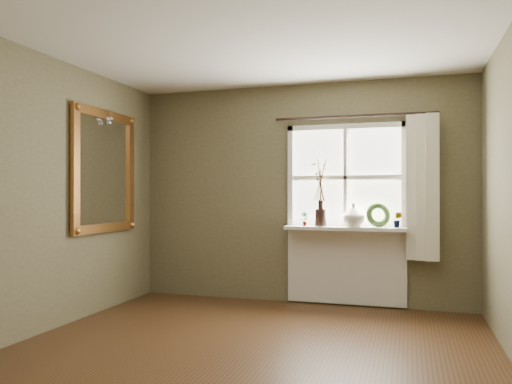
{
  "coord_description": "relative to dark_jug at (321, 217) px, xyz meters",
  "views": [
    {
      "loc": [
        1.25,
        -3.59,
        1.29
      ],
      "look_at": [
        -0.33,
        1.55,
        1.31
      ],
      "focal_mm": 35.0,
      "sensor_mm": 36.0,
      "label": 1
    }
  ],
  "objects": [
    {
      "name": "curtain",
      "position": [
        1.11,
        0.01,
        0.34
      ],
      "size": [
        0.36,
        0.12,
        1.59
      ],
      "primitive_type": "cube",
      "color": "beige",
      "rests_on": "wall_back"
    },
    {
      "name": "wall_front",
      "position": [
        -0.28,
        -4.42,
        0.28
      ],
      "size": [
        4.0,
        0.1,
        2.6
      ],
      "primitive_type": "cube",
      "color": "brown",
      "rests_on": "ground"
    },
    {
      "name": "potted_plant_left",
      "position": [
        -0.19,
        0.0,
        -0.02
      ],
      "size": [
        0.11,
        0.09,
        0.17
      ],
      "primitive_type": "imported",
      "rotation": [
        0.0,
        0.0,
        0.4
      ],
      "color": "#304A21",
      "rests_on": "window_sill"
    },
    {
      "name": "gilt_mirror",
      "position": [
        -2.24,
        -0.94,
        0.53
      ],
      "size": [
        0.1,
        1.13,
        1.35
      ],
      "color": "white",
      "rests_on": "wall_left"
    },
    {
      "name": "window_apron",
      "position": [
        0.27,
        0.11,
        -0.56
      ],
      "size": [
        1.36,
        0.04,
        0.88
      ],
      "primitive_type": "cube",
      "color": "silver",
      "rests_on": "ground"
    },
    {
      "name": "cream_vase",
      "position": [
        0.37,
        0.0,
        0.03
      ],
      "size": [
        0.26,
        0.26,
        0.27
      ],
      "primitive_type": "imported",
      "rotation": [
        0.0,
        0.0,
        -0.02
      ],
      "color": "beige",
      "rests_on": "window_sill"
    },
    {
      "name": "wreath",
      "position": [
        0.64,
        0.04,
        0.0
      ],
      "size": [
        0.3,
        0.22,
        0.29
      ],
      "primitive_type": "torus",
      "rotation": [
        1.36,
        0.0,
        0.38
      ],
      "color": "#304A21",
      "rests_on": "window_sill"
    },
    {
      "name": "ceiling",
      "position": [
        -0.28,
        -2.12,
        1.58
      ],
      "size": [
        4.5,
        4.5,
        0.0
      ],
      "primitive_type": "plane",
      "color": "silver",
      "rests_on": "ground"
    },
    {
      "name": "wall_left",
      "position": [
        -2.33,
        -2.12,
        0.28
      ],
      "size": [
        0.1,
        4.5,
        2.6
      ],
      "primitive_type": "cube",
      "color": "brown",
      "rests_on": "ground"
    },
    {
      "name": "curtain_rod",
      "position": [
        0.37,
        0.05,
        1.16
      ],
      "size": [
        1.84,
        0.03,
        0.03
      ],
      "primitive_type": "cylinder",
      "rotation": [
        0.0,
        1.57,
        0.0
      ],
      "color": "black",
      "rests_on": "wall_back"
    },
    {
      "name": "floor",
      "position": [
        -0.28,
        -2.12,
        -1.02
      ],
      "size": [
        4.5,
        4.5,
        0.0
      ],
      "primitive_type": "plane",
      "color": "#3D2513",
      "rests_on": "ground"
    },
    {
      "name": "potted_plant_right",
      "position": [
        0.85,
        0.0,
        -0.01
      ],
      "size": [
        0.12,
        0.1,
        0.18
      ],
      "primitive_type": "imported",
      "rotation": [
        0.0,
        0.0,
        -0.3
      ],
      "color": "#304A21",
      "rests_on": "window_sill"
    },
    {
      "name": "window_frame",
      "position": [
        0.27,
        0.11,
        0.46
      ],
      "size": [
        1.36,
        0.06,
        1.24
      ],
      "color": "silver",
      "rests_on": "wall_back"
    },
    {
      "name": "dark_jug",
      "position": [
        0.0,
        0.0,
        0.0
      ],
      "size": [
        0.16,
        0.16,
        0.2
      ],
      "primitive_type": "cylinder",
      "rotation": [
        0.0,
        0.0,
        0.22
      ],
      "color": "black",
      "rests_on": "window_sill"
    },
    {
      "name": "wall_back",
      "position": [
        -0.28,
        0.18,
        0.28
      ],
      "size": [
        4.0,
        0.1,
        2.6
      ],
      "primitive_type": "cube",
      "color": "brown",
      "rests_on": "ground"
    },
    {
      "name": "window_sill",
      "position": [
        0.27,
        0.0,
        -0.12
      ],
      "size": [
        1.36,
        0.26,
        0.04
      ],
      "primitive_type": "cube",
      "color": "silver",
      "rests_on": "wall_back"
    }
  ]
}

